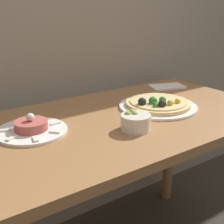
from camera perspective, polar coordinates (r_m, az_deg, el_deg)
dining_table at (r=1.22m, az=-1.67°, el=-6.43°), size 1.45×0.69×0.76m
pizza_plate at (r=1.34m, az=8.40°, el=1.40°), size 0.33×0.33×0.06m
tartare_plate at (r=1.12m, az=-14.53°, el=-2.91°), size 0.25×0.25×0.07m
small_bowl at (r=1.10m, az=4.27°, el=-1.74°), size 0.11×0.11×0.07m
napkin at (r=1.67m, az=10.04°, el=4.62°), size 0.20×0.16×0.01m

